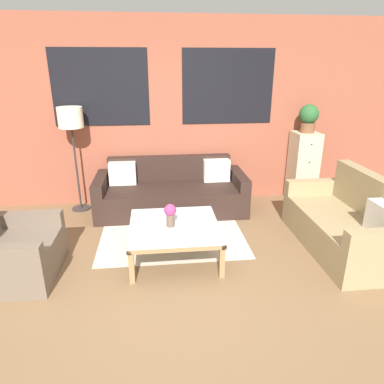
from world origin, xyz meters
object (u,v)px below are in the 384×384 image
object	(u,v)px
settee_vintage	(345,225)
coffee_table	(174,229)
armchair_corner	(13,252)
drawer_cabinet	(303,167)
potted_plant	(309,117)
couch_dark	(171,193)
floor_lamp	(71,123)
flower_vase	(170,213)

from	to	relation	value
settee_vintage	coffee_table	xyz separation A→B (m)	(-2.06, 0.02, 0.05)
armchair_corner	coffee_table	bearing A→B (deg)	6.59
drawer_cabinet	potted_plant	world-z (taller)	potted_plant
couch_dark	floor_lamp	bearing A→B (deg)	172.12
settee_vintage	armchair_corner	world-z (taller)	settee_vintage
floor_lamp	drawer_cabinet	world-z (taller)	floor_lamp
potted_plant	floor_lamp	bearing A→B (deg)	-179.91
settee_vintage	flower_vase	world-z (taller)	settee_vintage
drawer_cabinet	flower_vase	world-z (taller)	drawer_cabinet
potted_plant	couch_dark	bearing A→B (deg)	-174.70
armchair_corner	floor_lamp	bearing A→B (deg)	79.14
couch_dark	drawer_cabinet	world-z (taller)	drawer_cabinet
settee_vintage	drawer_cabinet	world-z (taller)	drawer_cabinet
settee_vintage	flower_vase	xyz separation A→B (m)	(-2.10, -0.00, 0.26)
potted_plant	settee_vintage	bearing A→B (deg)	-94.41
armchair_corner	settee_vintage	bearing A→B (deg)	2.69
coffee_table	potted_plant	xyz separation A→B (m)	(2.18, 1.58, 1.01)
armchair_corner	potted_plant	world-z (taller)	potted_plant
coffee_table	couch_dark	bearing A→B (deg)	88.52
coffee_table	flower_vase	distance (m)	0.22
armchair_corner	flower_vase	size ratio (longest dim) A/B	3.47
floor_lamp	potted_plant	world-z (taller)	floor_lamp
drawer_cabinet	flower_vase	size ratio (longest dim) A/B	4.26
armchair_corner	floor_lamp	xyz separation A→B (m)	(0.34, 1.78, 1.06)
armchair_corner	drawer_cabinet	bearing A→B (deg)	24.60
couch_dark	coffee_table	xyz separation A→B (m)	(-0.04, -1.38, 0.08)
couch_dark	floor_lamp	distance (m)	1.77
floor_lamp	potted_plant	size ratio (longest dim) A/B	3.65
armchair_corner	drawer_cabinet	world-z (taller)	drawer_cabinet
drawer_cabinet	flower_vase	bearing A→B (deg)	-144.17
settee_vintage	armchair_corner	bearing A→B (deg)	-177.31
floor_lamp	coffee_table	bearing A→B (deg)	-49.14
settee_vintage	armchair_corner	xyz separation A→B (m)	(-3.77, -0.18, -0.03)
coffee_table	floor_lamp	world-z (taller)	floor_lamp
couch_dark	settee_vintage	xyz separation A→B (m)	(2.02, -1.41, 0.03)
settee_vintage	coffee_table	bearing A→B (deg)	179.43
flower_vase	coffee_table	bearing A→B (deg)	28.45
floor_lamp	potted_plant	xyz separation A→B (m)	(3.55, 0.01, 0.02)
coffee_table	drawer_cabinet	bearing A→B (deg)	35.96
couch_dark	potted_plant	bearing A→B (deg)	5.30
armchair_corner	coffee_table	size ratio (longest dim) A/B	0.91
floor_lamp	armchair_corner	bearing A→B (deg)	-100.86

